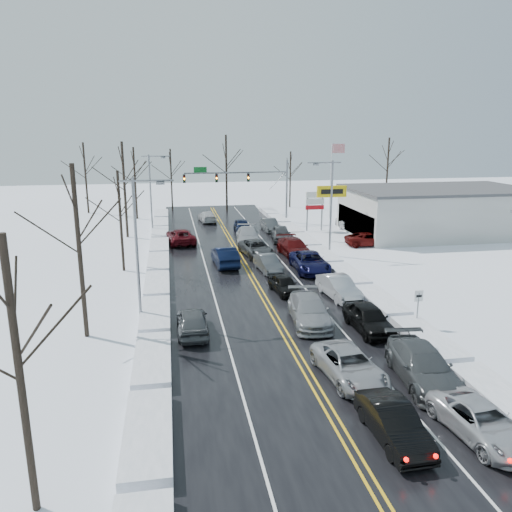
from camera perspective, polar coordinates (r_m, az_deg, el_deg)
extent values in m
plane|color=white|center=(36.96, 0.60, -4.27)|extent=(160.00, 160.00, 0.00)
cube|color=black|center=(38.83, 0.07, -3.34)|extent=(14.00, 84.00, 0.01)
cube|color=white|center=(38.32, -11.23, -3.87)|extent=(1.85, 72.00, 0.59)
cube|color=white|center=(40.78, 10.65, -2.73)|extent=(1.85, 72.00, 0.59)
cylinder|color=slate|center=(64.67, 3.53, 7.37)|extent=(0.24, 0.24, 8.00)
cylinder|color=slate|center=(63.23, -2.25, 9.51)|extent=(13.00, 0.18, 0.18)
cylinder|color=slate|center=(64.25, 2.50, 8.60)|extent=(2.33, 0.10, 2.33)
cube|color=#0C591E|center=(62.76, -6.39, 9.76)|extent=(1.60, 0.08, 0.70)
cube|color=black|center=(63.51, -0.89, 8.95)|extent=(0.32, 0.25, 1.05)
sphere|color=#3F0705|center=(63.32, -0.87, 9.20)|extent=(0.20, 0.20, 0.20)
sphere|color=orange|center=(63.35, -0.87, 8.93)|extent=(0.22, 0.22, 0.22)
sphere|color=black|center=(63.38, -0.87, 8.66)|extent=(0.20, 0.20, 0.20)
cube|color=black|center=(63.01, -4.53, 8.86)|extent=(0.32, 0.25, 1.05)
sphere|color=#3F0705|center=(62.82, -4.52, 9.12)|extent=(0.20, 0.20, 0.20)
sphere|color=orange|center=(62.85, -4.51, 8.85)|extent=(0.22, 0.22, 0.22)
sphere|color=black|center=(62.88, -4.51, 8.58)|extent=(0.20, 0.20, 0.20)
cube|color=black|center=(62.76, -8.21, 8.74)|extent=(0.32, 0.25, 1.05)
sphere|color=#3F0705|center=(62.57, -8.21, 9.00)|extent=(0.20, 0.20, 0.20)
sphere|color=orange|center=(62.60, -8.20, 8.73)|extent=(0.22, 0.22, 0.22)
sphere|color=black|center=(62.63, -8.19, 8.45)|extent=(0.20, 0.20, 0.20)
cylinder|color=slate|center=(53.96, 8.54, 4.57)|extent=(0.20, 0.20, 5.60)
cube|color=#E0BB0B|center=(53.58, 8.64, 7.31)|extent=(3.20, 0.30, 1.20)
cube|color=black|center=(53.42, 8.70, 7.29)|extent=(2.40, 0.04, 0.50)
cylinder|color=slate|center=(59.48, 5.87, 4.77)|extent=(0.16, 0.16, 4.00)
cylinder|color=slate|center=(59.99, 7.54, 4.80)|extent=(0.16, 0.16, 4.00)
cube|color=white|center=(59.40, 6.77, 6.97)|extent=(2.20, 0.22, 0.70)
cube|color=white|center=(59.50, 6.75, 6.21)|extent=(2.20, 0.22, 0.70)
cube|color=#B50D15|center=(59.60, 6.73, 5.54)|extent=(2.20, 0.22, 0.50)
cylinder|color=slate|center=(32.04, 17.98, -5.89)|extent=(0.08, 0.08, 2.20)
cube|color=white|center=(31.75, 18.11, -4.36)|extent=(0.55, 0.05, 0.70)
cube|color=black|center=(31.72, 18.14, -4.38)|extent=(0.35, 0.02, 0.15)
cylinder|color=silver|center=(68.25, 8.53, 8.45)|extent=(0.14, 0.14, 10.00)
cube|color=beige|center=(61.33, 20.04, 4.74)|extent=(20.00, 12.00, 5.00)
cube|color=#262628|center=(57.21, 11.25, 3.78)|extent=(0.10, 11.00, 2.80)
cube|color=#3F3F42|center=(60.98, 20.25, 7.19)|extent=(20.40, 12.40, 0.30)
cylinder|color=slate|center=(47.44, 8.58, 5.32)|extent=(0.18, 0.18, 9.00)
cylinder|color=slate|center=(46.73, 7.83, 10.52)|extent=(3.20, 0.12, 0.12)
cube|color=slate|center=(46.50, 6.86, 10.35)|extent=(0.50, 0.25, 0.18)
cylinder|color=slate|center=(31.38, -13.45, 0.50)|extent=(0.18, 0.18, 9.00)
cylinder|color=slate|center=(30.62, -12.41, 8.40)|extent=(3.20, 0.12, 0.12)
cube|color=slate|center=(30.61, -10.89, 8.19)|extent=(0.50, 0.25, 0.18)
cylinder|color=slate|center=(58.94, -11.94, 6.91)|extent=(0.18, 0.18, 9.00)
cylinder|color=slate|center=(58.54, -11.37, 11.12)|extent=(3.20, 0.12, 0.12)
cube|color=slate|center=(58.53, -10.56, 11.01)|extent=(0.50, 0.25, 0.18)
cylinder|color=#2D231C|center=(16.82, -25.32, -12.80)|extent=(0.24, 0.24, 9.00)
cylinder|color=#2D231C|center=(29.68, -19.50, 0.28)|extent=(0.27, 0.27, 10.00)
cylinder|color=#2D231C|center=(43.30, -15.20, 3.80)|extent=(0.23, 0.23, 8.50)
cylinder|color=#2D231C|center=(57.03, -14.77, 7.27)|extent=(0.28, 0.28, 10.50)
cylinder|color=#2D231C|center=(68.95, -13.63, 8.06)|extent=(0.25, 0.25, 9.50)
cylinder|color=#2D231C|center=(75.65, -18.88, 8.41)|extent=(0.27, 0.27, 10.00)
cylinder|color=#2D231C|center=(75.80, -9.65, 8.60)|extent=(0.24, 0.24, 9.00)
cylinder|color=#2D231C|center=(74.19, -3.40, 9.43)|extent=(0.29, 0.29, 11.00)
cylinder|color=#2D231C|center=(77.54, 3.93, 8.70)|extent=(0.23, 0.23, 8.50)
cylinder|color=#2D231C|center=(83.18, 14.77, 9.34)|extent=(0.28, 0.28, 10.50)
imported|color=black|center=(21.46, 15.29, -19.54)|extent=(1.65, 4.42, 1.44)
imported|color=#999CA1|center=(25.37, 10.55, -13.61)|extent=(2.85, 5.32, 1.42)
imported|color=gray|center=(31.71, 6.08, -7.58)|extent=(2.84, 5.83, 1.64)
imported|color=black|center=(37.07, 3.25, -4.24)|extent=(2.08, 4.08, 1.33)
imported|color=#46494C|center=(42.54, 1.39, -1.77)|extent=(1.94, 4.44, 1.42)
imported|color=#383B3D|center=(47.71, 0.08, 0.02)|extent=(3.18, 5.65, 1.49)
imported|color=#9FA2A6|center=(52.76, -0.94, 1.40)|extent=(3.05, 6.13, 1.71)
imported|color=black|center=(58.57, -1.58, 2.70)|extent=(1.96, 4.58, 1.54)
imported|color=#A9ACB1|center=(22.70, 24.24, -18.33)|extent=(2.74, 5.04, 1.34)
imported|color=#434649|center=(25.94, 18.36, -13.47)|extent=(2.92, 5.96, 1.67)
imported|color=black|center=(31.09, 12.68, -8.32)|extent=(2.03, 4.78, 1.61)
imported|color=#A9ABB1|center=(36.50, 9.38, -4.71)|extent=(2.16, 4.91, 1.57)
imported|color=black|center=(42.87, 6.14, -1.72)|extent=(2.86, 5.87, 1.61)
imported|color=#450909|center=(47.80, 4.38, 0.00)|extent=(2.72, 5.84, 1.65)
imported|color=#404245|center=(54.12, 2.87, 1.72)|extent=(2.56, 5.02, 1.64)
imported|color=#434649|center=(59.44, 1.58, 2.87)|extent=(1.73, 4.49, 1.46)
imported|color=black|center=(44.44, -3.56, -1.09)|extent=(2.14, 5.30, 1.71)
imported|color=#520A11|center=(53.54, -8.57, 1.44)|extent=(3.27, 5.89, 1.56)
imported|color=silver|center=(65.67, -5.59, 3.91)|extent=(2.46, 5.02, 1.41)
imported|color=#464A4C|center=(30.17, -7.23, -8.78)|extent=(1.83, 4.52, 1.54)
imported|color=#540D0B|center=(53.28, 12.74, 1.18)|extent=(5.02, 2.49, 1.37)
imported|color=#3D3F42|center=(55.76, 14.99, 1.62)|extent=(2.29, 5.30, 1.52)
imported|color=white|center=(62.64, 10.12, 3.24)|extent=(2.37, 4.73, 1.55)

